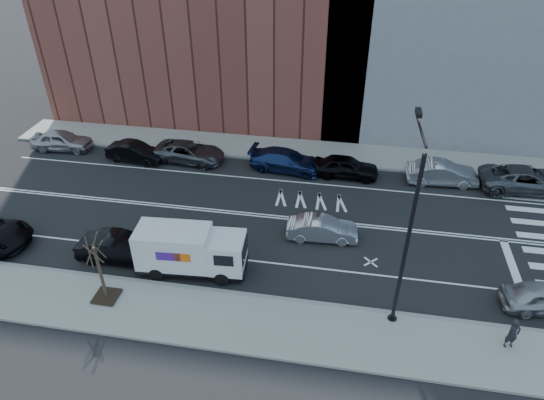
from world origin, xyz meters
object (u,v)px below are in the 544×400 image
(fedex_van, at_px, (190,250))
(driving_sedan, at_px, (322,229))
(far_parked_b, at_px, (135,152))
(pedestrian, at_px, (513,334))
(far_parked_a, at_px, (62,140))

(fedex_van, xyz_separation_m, driving_sedan, (6.61, 3.98, -0.71))
(fedex_van, relative_size, far_parked_b, 1.38)
(fedex_van, relative_size, driving_sedan, 1.44)
(fedex_van, height_order, driving_sedan, fedex_van)
(far_parked_b, height_order, driving_sedan, far_parked_b)
(fedex_van, xyz_separation_m, pedestrian, (15.51, -2.57, -0.43))
(fedex_van, height_order, far_parked_a, fedex_van)
(far_parked_a, height_order, pedestrian, pedestrian)
(far_parked_a, xyz_separation_m, driving_sedan, (20.67, -7.67, -0.10))
(driving_sedan, relative_size, pedestrian, 2.56)
(driving_sedan, xyz_separation_m, pedestrian, (8.91, -6.55, 0.28))
(far_parked_a, xyz_separation_m, far_parked_b, (6.28, -0.73, -0.07))
(far_parked_b, distance_m, driving_sedan, 15.98)
(far_parked_a, bearing_deg, far_parked_b, -100.99)
(fedex_van, xyz_separation_m, far_parked_a, (-14.07, 11.65, -0.61))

